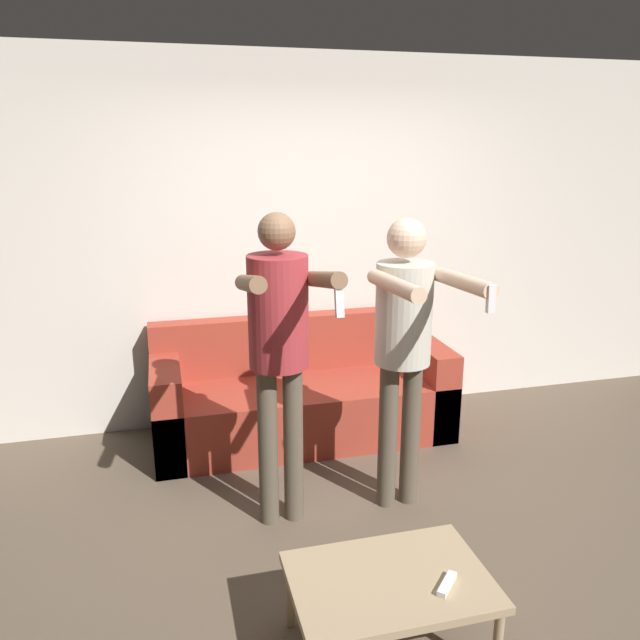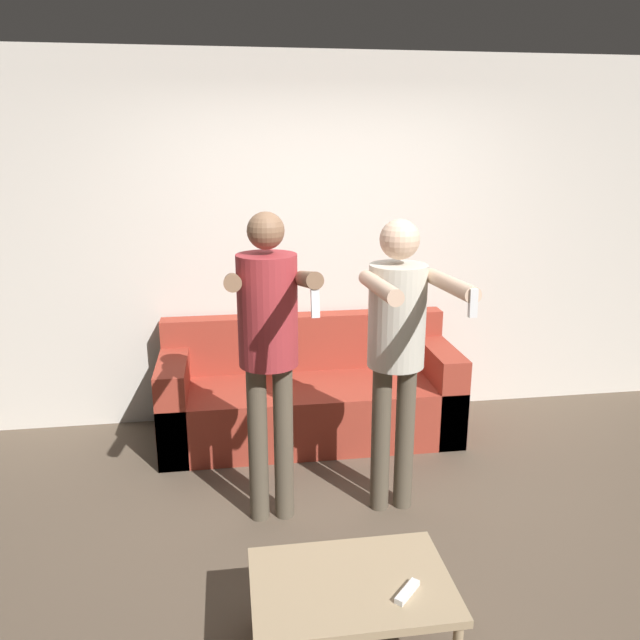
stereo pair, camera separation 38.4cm
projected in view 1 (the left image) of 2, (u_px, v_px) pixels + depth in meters
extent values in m
plane|color=brown|center=(383.00, 544.00, 3.35)|extent=(14.00, 14.00, 0.00)
cube|color=silver|center=(305.00, 244.00, 4.66)|extent=(6.40, 0.06, 2.70)
cube|color=#9E3828|center=(303.00, 410.00, 4.52)|extent=(2.11, 0.78, 0.42)
cube|color=#9E3828|center=(294.00, 342.00, 4.69)|extent=(2.11, 0.16, 0.42)
cube|color=#9E3828|center=(167.00, 409.00, 4.26)|extent=(0.20, 0.78, 0.65)
cube|color=#9E3828|center=(426.00, 383.00, 4.72)|extent=(0.20, 0.78, 0.65)
cylinder|color=brown|center=(268.00, 446.00, 3.44)|extent=(0.11, 0.11, 0.93)
cylinder|color=brown|center=(293.00, 443.00, 3.47)|extent=(0.11, 0.11, 0.93)
cylinder|color=#9E2D33|center=(278.00, 312.00, 3.25)|extent=(0.32, 0.32, 0.60)
sphere|color=brown|center=(277.00, 231.00, 3.13)|extent=(0.19, 0.19, 0.19)
cylinder|color=brown|center=(250.00, 284.00, 2.90)|extent=(0.08, 0.54, 0.18)
cylinder|color=brown|center=(324.00, 280.00, 2.99)|extent=(0.08, 0.54, 0.18)
cube|color=white|center=(339.00, 303.00, 2.76)|extent=(0.04, 0.05, 0.13)
cylinder|color=brown|center=(388.00, 435.00, 3.62)|extent=(0.11, 0.11, 0.89)
cylinder|color=brown|center=(410.00, 433.00, 3.65)|extent=(0.11, 0.11, 0.89)
cylinder|color=beige|center=(404.00, 314.00, 3.43)|extent=(0.31, 0.31, 0.57)
sphere|color=beige|center=(407.00, 238.00, 3.32)|extent=(0.21, 0.21, 0.21)
cylinder|color=beige|center=(395.00, 285.00, 3.04)|extent=(0.08, 0.61, 0.11)
cylinder|color=beige|center=(461.00, 281.00, 3.13)|extent=(0.08, 0.61, 0.11)
cube|color=white|center=(491.00, 299.00, 2.85)|extent=(0.04, 0.04, 0.13)
cube|color=tan|center=(390.00, 582.00, 2.57)|extent=(0.82, 0.56, 0.04)
cylinder|color=tan|center=(290.00, 594.00, 2.75)|extent=(0.04, 0.04, 0.32)
cylinder|color=tan|center=(445.00, 567.00, 2.93)|extent=(0.04, 0.04, 0.32)
cube|color=white|center=(447.00, 584.00, 2.51)|extent=(0.13, 0.13, 0.02)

